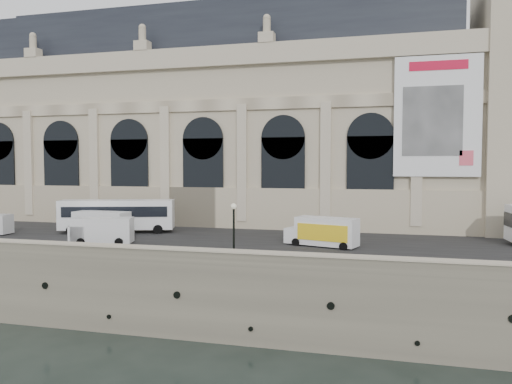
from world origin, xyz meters
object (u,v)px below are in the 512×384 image
at_px(bus_left, 117,215).
at_px(van_c, 98,224).
at_px(box_truck, 323,232).
at_px(lamp_right, 234,232).
at_px(van_b, 99,231).

xyz_separation_m(bus_left, van_c, (-0.32, -3.30, -0.70)).
xyz_separation_m(box_truck, lamp_right, (-6.13, -8.76, 0.92)).
bearing_deg(van_c, box_truck, -0.73).
height_order(bus_left, lamp_right, lamp_right).
xyz_separation_m(bus_left, lamp_right, (17.74, -12.37, 0.22)).
bearing_deg(lamp_right, bus_left, 145.10).
bearing_deg(lamp_right, van_c, 153.33).
height_order(van_c, box_truck, box_truck).
bearing_deg(van_b, box_truck, 11.12).
distance_m(van_c, lamp_right, 20.23).
height_order(box_truck, lamp_right, lamp_right).
relative_size(van_b, lamp_right, 1.34).
relative_size(bus_left, box_truck, 1.78).
xyz_separation_m(van_c, box_truck, (24.19, -0.31, 0.00)).
bearing_deg(box_truck, bus_left, 171.40).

